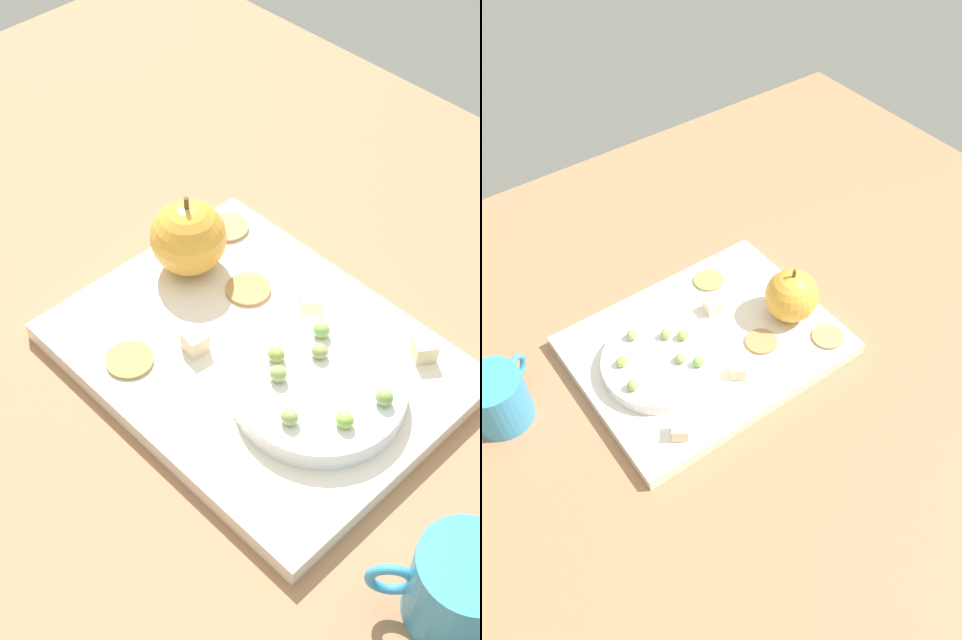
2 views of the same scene
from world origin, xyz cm
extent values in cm
cube|color=#9C6E4B|center=(0.00, 0.00, 2.24)|extent=(139.15, 102.99, 4.49)
cube|color=silver|center=(1.23, 1.80, 5.47)|extent=(36.14, 28.02, 1.96)
cylinder|color=white|center=(8.93, 1.92, 7.51)|extent=(15.86, 15.86, 2.12)
sphere|color=gold|center=(-11.87, 4.93, 10.36)|extent=(7.83, 7.83, 7.83)
cylinder|color=brown|center=(-11.87, 4.93, 14.87)|extent=(0.50, 0.50, 1.20)
cube|color=beige|center=(1.12, 9.29, 7.48)|extent=(2.90, 2.90, 2.07)
cube|color=beige|center=(-2.93, -2.31, 7.48)|extent=(2.31, 2.31, 2.07)
cube|color=beige|center=(12.61, 12.54, 7.48)|extent=(2.89, 2.89, 2.07)
cylinder|color=#B5814E|center=(-5.05, 6.72, 6.65)|extent=(4.60, 4.60, 0.40)
cylinder|color=tan|center=(-13.34, 11.69, 6.65)|extent=(4.60, 4.60, 0.40)
cylinder|color=#A8914E|center=(-6.12, -7.81, 6.65)|extent=(4.60, 4.60, 0.40)
ellipsoid|color=#87AD58|center=(14.37, 4.23, 9.34)|extent=(1.65, 1.49, 1.55)
ellipsoid|color=#99AB5D|center=(6.87, 4.15, 9.23)|extent=(1.65, 1.49, 1.33)
ellipsoid|color=#93C44C|center=(13.56, 0.05, 9.28)|extent=(1.65, 1.49, 1.42)
ellipsoid|color=#9AB85F|center=(6.18, -0.52, 9.35)|extent=(1.65, 1.49, 1.57)
ellipsoid|color=#98B762|center=(10.10, -3.16, 9.31)|extent=(1.65, 1.49, 1.49)
ellipsoid|color=#8CBF5B|center=(5.29, 6.10, 9.32)|extent=(1.65, 1.49, 1.51)
ellipsoid|color=#97AB4C|center=(4.45, 1.00, 9.27)|extent=(1.65, 1.49, 1.42)
cylinder|color=#3791C6|center=(29.34, -4.81, 8.45)|extent=(7.93, 7.93, 7.92)
torus|color=#3791C6|center=(25.27, -7.98, 8.45)|extent=(3.65, 3.09, 4.00)
camera|label=1|loc=(38.31, -36.14, 68.66)|focal=48.30mm
camera|label=2|loc=(31.56, 47.15, 73.07)|focal=33.71mm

